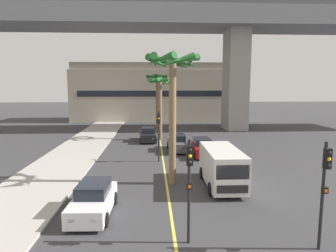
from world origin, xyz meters
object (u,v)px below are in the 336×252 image
Objects in this scene: car_queue_front at (202,148)px; palm_tree_far_median at (160,91)px; car_queue_third at (178,143)px; car_queue_second at (148,135)px; delivery_van at (222,166)px; car_queue_fourth at (93,200)px; traffic_light_median_far at (159,129)px; palm_tree_near_median at (157,83)px; traffic_light_median_near at (189,178)px; palm_tree_mid_median at (173,81)px; traffic_light_right_far_corner at (325,182)px.

palm_tree_far_median is at bearing 113.86° from car_queue_front.
car_queue_third is at bearing 133.60° from car_queue_front.
car_queue_second is 16.00m from delivery_van.
traffic_light_median_far reaches higher than car_queue_fourth.
car_queue_third is at bearing -60.03° from car_queue_second.
traffic_light_median_far reaches higher than car_queue_front.
delivery_van is 26.98m from palm_tree_near_median.
traffic_light_median_far is at bearing 121.57° from delivery_van.
traffic_light_median_far is 10.37m from palm_tree_far_median.
car_queue_front is 0.98× the size of traffic_light_median_near.
car_queue_fourth is (-2.39, -18.95, 0.00)m from car_queue_second.
car_queue_front is 8.14m from delivery_van.
palm_tree_near_median is 1.10× the size of palm_tree_far_median.
palm_tree_near_median is (0.16, 20.08, 3.87)m from traffic_light_median_far.
traffic_light_median_far is (-1.89, -4.10, 1.99)m from car_queue_third.
traffic_light_median_near is at bearing -85.01° from car_queue_second.
traffic_light_median_far is (3.40, 9.82, 1.99)m from car_queue_fourth.
palm_tree_far_median reaches higher than car_queue_fourth.
traffic_light_median_far is 0.58× the size of palm_tree_far_median.
palm_tree_far_median is at bearing 30.54° from car_queue_second.
delivery_van is at bearing -82.16° from palm_tree_near_median.
car_queue_front is 0.99× the size of car_queue_second.
delivery_van reaches higher than car_queue_fourth.
palm_tree_mid_median is at bearing 46.07° from car_queue_fourth.
car_queue_third is 0.98× the size of traffic_light_median_far.
car_queue_second is at bearing -149.46° from palm_tree_far_median.
palm_tree_near_median reaches higher than car_queue_front.
palm_tree_mid_median is (-0.15, 7.26, 3.79)m from traffic_light_median_near.
car_queue_front is at bearing -46.40° from car_queue_third.
car_queue_third is 18.15m from traffic_light_right_far_corner.
palm_tree_near_median reaches higher than car_queue_second.
car_queue_front is at bearing -55.48° from car_queue_second.
traffic_light_median_far is (-5.84, 13.50, 0.00)m from traffic_light_right_far_corner.
car_queue_second is 0.53× the size of palm_tree_near_median.
traffic_light_median_far is (-3.90, -1.99, 1.99)m from car_queue_front.
traffic_light_median_near is at bearing -88.82° from palm_tree_mid_median.
palm_tree_mid_median is (-3.15, -7.50, 5.79)m from car_queue_front.
car_queue_third is 0.57× the size of palm_tree_far_median.
car_queue_fourth is 10.58m from traffic_light_median_far.
car_queue_fourth is at bearing -152.79° from delivery_van.
traffic_light_right_far_corner is 0.51× the size of palm_tree_mid_median.
palm_tree_mid_median reaches higher than palm_tree_near_median.
palm_tree_mid_median reaches higher than traffic_light_median_near.
traffic_light_median_near is 33.09m from palm_tree_near_median.
car_queue_front is 13.88m from car_queue_fourth.
palm_tree_far_median reaches higher than car_queue_front.
car_queue_fourth is 0.99× the size of traffic_light_median_far.
palm_tree_mid_median is (0.75, -5.51, 3.79)m from traffic_light_median_far.
palm_tree_far_median reaches higher than delivery_van.
car_queue_front is 9.98m from palm_tree_mid_median.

